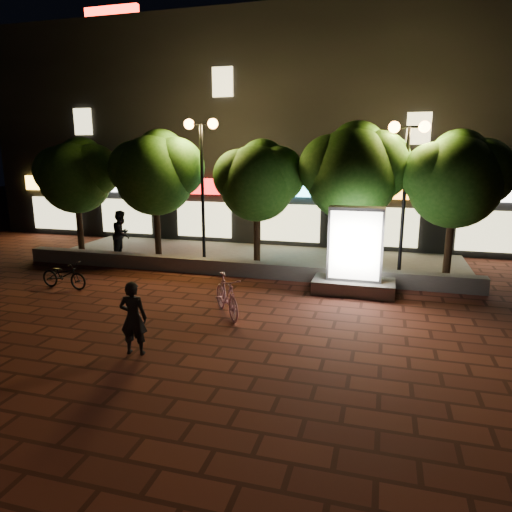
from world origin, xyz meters
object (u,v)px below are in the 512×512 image
(tree_right, at_px, (354,169))
(scooter_pink, at_px, (227,296))
(tree_mid, at_px, (259,178))
(street_lamp_left, at_px, (202,154))
(tree_far_right, at_px, (457,176))
(street_lamp_right, at_px, (407,159))
(ad_kiosk, at_px, (355,259))
(tree_left, at_px, (157,170))
(scooter_parked, at_px, (64,275))
(rider, at_px, (133,318))
(tree_far_left, at_px, (77,173))
(pedestrian, at_px, (122,234))

(tree_right, height_order, scooter_pink, tree_right)
(tree_right, xyz_separation_m, scooter_pink, (-2.71, -5.27, -3.03))
(tree_mid, relative_size, tree_right, 0.89)
(scooter_pink, bearing_deg, street_lamp_left, 81.18)
(tree_far_right, bearing_deg, street_lamp_left, -178.24)
(tree_right, distance_m, street_lamp_right, 1.70)
(ad_kiosk, bearing_deg, tree_left, 162.45)
(tree_left, relative_size, scooter_parked, 3.06)
(rider, bearing_deg, tree_mid, -102.13)
(tree_far_left, xyz_separation_m, tree_far_right, (14.00, 0.00, 0.08))
(tree_mid, relative_size, street_lamp_left, 0.87)
(tree_far_right, bearing_deg, ad_kiosk, -140.36)
(tree_mid, xyz_separation_m, pedestrian, (-5.35, -0.51, -2.21))
(street_lamp_right, bearing_deg, tree_far_left, 178.79)
(rider, relative_size, pedestrian, 0.85)
(rider, distance_m, scooter_parked, 5.79)
(tree_left, height_order, tree_right, tree_right)
(tree_left, bearing_deg, street_lamp_right, -1.68)
(tree_mid, distance_m, street_lamp_left, 2.22)
(tree_left, distance_m, pedestrian, 2.83)
(rider, bearing_deg, ad_kiosk, -135.03)
(tree_far_right, bearing_deg, tree_right, 180.00)
(tree_far_left, distance_m, street_lamp_right, 12.47)
(tree_right, relative_size, scooter_pink, 2.84)
(street_lamp_right, bearing_deg, street_lamp_left, 180.00)
(tree_left, relative_size, tree_mid, 1.09)
(street_lamp_right, bearing_deg, tree_mid, 176.96)
(pedestrian, bearing_deg, street_lamp_left, -92.39)
(tree_left, bearing_deg, tree_mid, -0.00)
(tree_far_left, xyz_separation_m, scooter_pink, (8.09, -5.27, -2.76))
(tree_mid, relative_size, rider, 2.86)
(tree_mid, distance_m, pedestrian, 5.81)
(tree_mid, distance_m, scooter_parked, 7.22)
(tree_right, relative_size, ad_kiosk, 1.96)
(tree_far_left, relative_size, tree_far_right, 0.97)
(tree_far_left, distance_m, tree_right, 10.81)
(tree_far_left, height_order, tree_right, tree_right)
(scooter_pink, bearing_deg, street_lamp_right, 12.33)
(ad_kiosk, bearing_deg, street_lamp_right, 57.81)
(tree_far_right, height_order, pedestrian, tree_far_right)
(tree_far_left, relative_size, ad_kiosk, 1.79)
(ad_kiosk, distance_m, scooter_parked, 8.87)
(ad_kiosk, distance_m, rider, 6.90)
(street_lamp_right, bearing_deg, ad_kiosk, -122.19)
(tree_left, height_order, ad_kiosk, tree_left)
(tree_mid, bearing_deg, tree_right, 0.00)
(pedestrian, bearing_deg, scooter_parked, 178.11)
(street_lamp_left, height_order, rider, street_lamp_left)
(street_lamp_left, bearing_deg, tree_right, 2.81)
(street_lamp_left, height_order, ad_kiosk, street_lamp_left)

